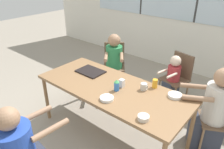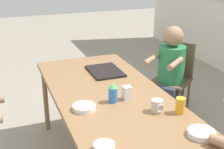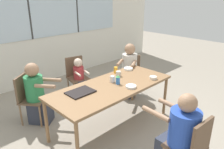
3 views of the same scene
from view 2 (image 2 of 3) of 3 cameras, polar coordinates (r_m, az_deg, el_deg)
dining_table at (r=2.47m, az=0.00°, el=-5.10°), size 2.05×0.86×0.76m
chair_for_man_teal_shirt at (r=3.76m, az=11.37°, el=0.51°), size 0.56×0.56×0.85m
person_man_teal_shirt at (r=3.62m, az=10.45°, el=-0.45°), size 0.57×0.62×1.07m
food_tray_dark at (r=2.93m, az=-1.27°, el=0.62°), size 0.39×0.28×0.02m
coffee_mug at (r=2.21m, az=8.26°, el=-5.70°), size 0.09×0.08×0.09m
sippy_cup at (r=2.32m, az=0.18°, el=-3.30°), size 0.07×0.07×0.15m
juice_glass at (r=2.22m, az=12.38°, el=-5.57°), size 0.07×0.07×0.11m
milk_carton_small at (r=2.37m, az=2.76°, el=-3.38°), size 0.06×0.06×0.10m
bowl_white_shallow at (r=2.24m, az=-5.13°, el=-6.00°), size 0.16×0.16×0.03m
bowl_cereal at (r=2.01m, az=16.04°, el=-10.29°), size 0.17×0.17×0.04m
bowl_fruit at (r=1.79m, az=-1.44°, el=-13.22°), size 0.12×0.12×0.05m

